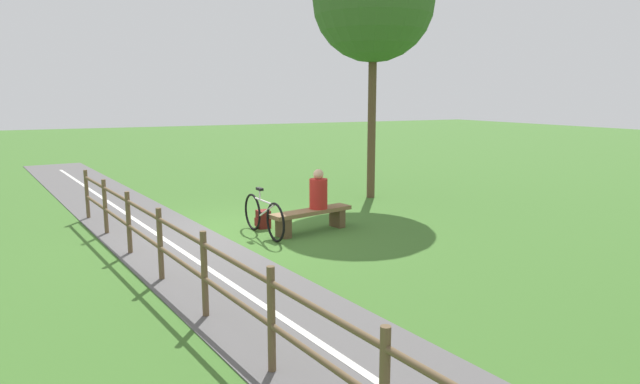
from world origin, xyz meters
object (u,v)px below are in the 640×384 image
person_seated (318,192)px  bicycle (263,216)px  bench (311,216)px  tree_far_left (374,1)px  backpack (263,219)px

person_seated → bicycle: bearing=-17.2°
bench → tree_far_left: tree_far_left is taller
tree_far_left → bench: bearing=41.4°
person_seated → tree_far_left: (-2.91, -2.68, 4.28)m
bicycle → tree_far_left: bearing=119.0°
bench → bicycle: bearing=-20.4°
bicycle → person_seated: bearing=81.6°
person_seated → bicycle: person_seated is taller
bench → bicycle: bicycle is taller
bench → backpack: (0.75, -0.75, -0.14)m
person_seated → tree_far_left: bearing=-149.6°
tree_far_left → bicycle: bearing=32.5°
bench → tree_far_left: (-3.09, -2.72, 4.76)m
bicycle → tree_far_left: (-4.05, -2.58, 4.68)m
person_seated → backpack: (0.93, -0.71, -0.61)m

